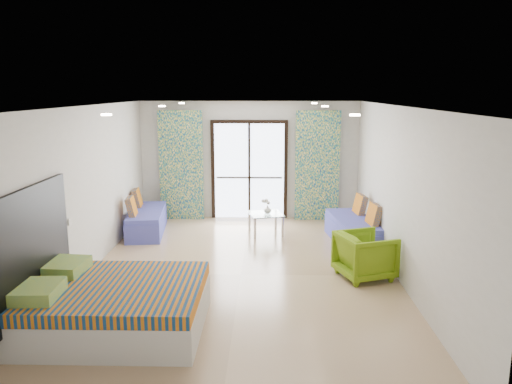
{
  "coord_description": "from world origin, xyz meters",
  "views": [
    {
      "loc": [
        0.43,
        -7.65,
        2.94
      ],
      "look_at": [
        0.22,
        1.09,
        1.15
      ],
      "focal_mm": 35.0,
      "sensor_mm": 36.0,
      "label": 1
    }
  ],
  "objects_px": {
    "daybed_left": "(146,220)",
    "armchair": "(365,253)",
    "bed": "(114,306)",
    "coffee_table": "(266,216)",
    "daybed_right": "(354,230)"
  },
  "relations": [
    {
      "from": "armchair",
      "to": "daybed_left",
      "type": "bearing_deg",
      "value": 39.33
    },
    {
      "from": "bed",
      "to": "armchair",
      "type": "bearing_deg",
      "value": 28.01
    },
    {
      "from": "armchair",
      "to": "coffee_table",
      "type": "bearing_deg",
      "value": 13.56
    },
    {
      "from": "daybed_left",
      "to": "coffee_table",
      "type": "bearing_deg",
      "value": -7.48
    },
    {
      "from": "coffee_table",
      "to": "bed",
      "type": "bearing_deg",
      "value": -113.64
    },
    {
      "from": "daybed_right",
      "to": "daybed_left",
      "type": "bearing_deg",
      "value": 163.97
    },
    {
      "from": "bed",
      "to": "coffee_table",
      "type": "height_order",
      "value": "coffee_table"
    },
    {
      "from": "armchair",
      "to": "bed",
      "type": "bearing_deg",
      "value": 98.34
    },
    {
      "from": "daybed_left",
      "to": "coffee_table",
      "type": "distance_m",
      "value": 2.51
    },
    {
      "from": "bed",
      "to": "coffee_table",
      "type": "distance_m",
      "value": 4.66
    },
    {
      "from": "daybed_left",
      "to": "armchair",
      "type": "distance_m",
      "value": 4.78
    },
    {
      "from": "daybed_left",
      "to": "armchair",
      "type": "relative_size",
      "value": 2.24
    },
    {
      "from": "bed",
      "to": "daybed_left",
      "type": "bearing_deg",
      "value": 98.42
    },
    {
      "from": "bed",
      "to": "daybed_right",
      "type": "bearing_deg",
      "value": 45.45
    },
    {
      "from": "daybed_left",
      "to": "armchair",
      "type": "bearing_deg",
      "value": -37.73
    }
  ]
}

